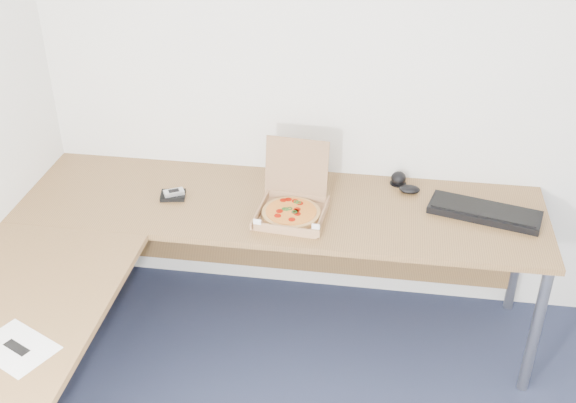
% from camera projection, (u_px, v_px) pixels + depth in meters
% --- Properties ---
extents(room_shell, '(3.50, 3.50, 2.50)m').
position_uv_depth(room_shell, '(384.00, 324.00, 1.87)').
color(room_shell, white).
rests_on(room_shell, ground).
extents(desk, '(2.50, 2.20, 0.73)m').
position_uv_depth(desk, '(193.00, 254.00, 3.09)').
color(desk, olive).
rests_on(desk, ground).
extents(pizza_box, '(0.30, 0.35, 0.31)m').
position_uv_depth(pizza_box, '(292.00, 208.00, 3.29)').
color(pizza_box, '#A97A51').
rests_on(pizza_box, desk).
extents(drinking_glass, '(0.07, 0.07, 0.12)m').
position_uv_depth(drinking_glass, '(320.00, 175.00, 3.51)').
color(drinking_glass, silver).
rests_on(drinking_glass, desk).
extents(keyboard, '(0.54, 0.30, 0.03)m').
position_uv_depth(keyboard, '(485.00, 212.00, 3.30)').
color(keyboard, black).
rests_on(keyboard, desk).
extents(mouse, '(0.11, 0.07, 0.04)m').
position_uv_depth(mouse, '(410.00, 189.00, 3.47)').
color(mouse, black).
rests_on(mouse, desk).
extents(wallet, '(0.13, 0.12, 0.02)m').
position_uv_depth(wallet, '(173.00, 195.00, 3.44)').
color(wallet, black).
rests_on(wallet, desk).
extents(phone, '(0.11, 0.09, 0.02)m').
position_uv_depth(phone, '(174.00, 192.00, 3.43)').
color(phone, '#B2B5BA').
rests_on(phone, wallet).
extents(paper_sheet, '(0.33, 0.30, 0.00)m').
position_uv_depth(paper_sheet, '(17.00, 348.00, 2.54)').
color(paper_sheet, white).
rests_on(paper_sheet, desk).
extents(dome_speaker, '(0.08, 0.08, 0.07)m').
position_uv_depth(dome_speaker, '(399.00, 177.00, 3.54)').
color(dome_speaker, black).
rests_on(dome_speaker, desk).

